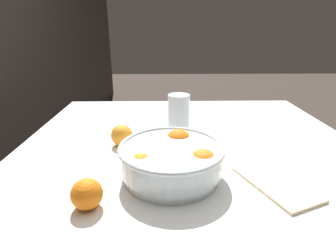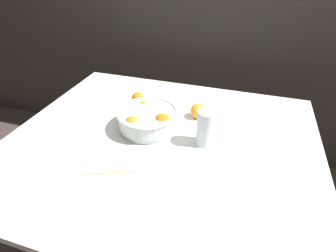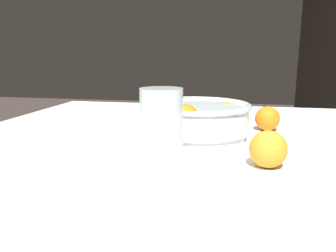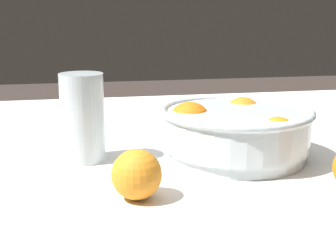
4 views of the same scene
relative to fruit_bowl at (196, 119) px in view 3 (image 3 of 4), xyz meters
The scene contains 6 objects.
dining_table 0.16m from the fruit_bowl, 37.54° to the right, with size 1.32×1.14×0.77m.
fruit_bowl is the anchor object (origin of this frame).
juice_glass 0.27m from the fruit_bowl, ahead, with size 0.08×0.08×0.16m.
orange_loose_near_bowl 0.23m from the fruit_bowl, 123.38° to the left, with size 0.07×0.07×0.07m, color orange.
orange_loose_front 0.25m from the fruit_bowl, 39.16° to the left, with size 0.07×0.07×0.07m, color orange.
napkin 0.27m from the fruit_bowl, 99.97° to the right, with size 0.21×0.11×0.01m, color beige.
Camera 3 is at (0.73, 0.16, 0.98)m, focal length 35.00 mm.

